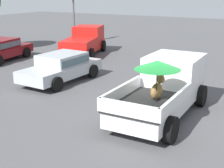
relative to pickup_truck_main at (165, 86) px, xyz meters
name	(u,v)px	position (x,y,z in m)	size (l,w,h in m)	color
ground_plane	(159,116)	(-0.43, 0.01, -0.98)	(80.00, 80.00, 0.00)	#4C4C4F
pickup_truck_main	(165,86)	(0.00, 0.00, 0.00)	(5.05, 2.25, 2.19)	black
pickup_truck_red	(84,41)	(7.55, 8.44, -0.11)	(5.12, 3.23, 1.80)	black
parked_sedan_near	(62,66)	(1.51, 5.71, -0.24)	(4.39, 2.15, 1.33)	black
parked_sedan_far	(0,49)	(3.38, 11.85, -0.24)	(4.50, 2.43, 1.33)	black
motel_sign	(73,3)	(10.99, 11.73, 2.17)	(1.40, 0.16, 4.43)	#59595B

